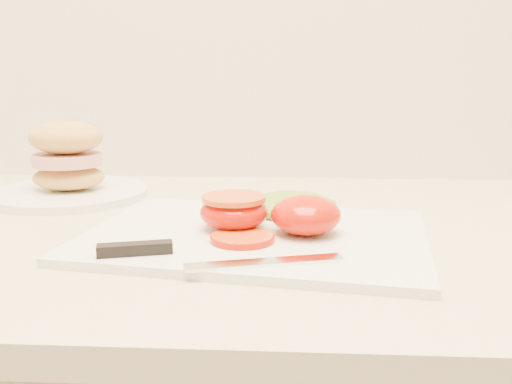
{
  "coord_description": "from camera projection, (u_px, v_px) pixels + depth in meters",
  "views": [
    {
      "loc": [
        -0.41,
        0.98,
        1.12
      ],
      "look_at": [
        -0.45,
        1.62,
        0.99
      ],
      "focal_mm": 40.0,
      "sensor_mm": 36.0,
      "label": 1
    }
  ],
  "objects": [
    {
      "name": "tomato_slice_0",
      "position": [
        242.0,
        238.0,
        0.62
      ],
      "size": [
        0.07,
        0.07,
        0.01
      ],
      "primitive_type": "cylinder",
      "color": "#CF5D1E",
      "rests_on": "cutting_board"
    },
    {
      "name": "sandwich_plate",
      "position": [
        68.0,
        170.0,
        0.87
      ],
      "size": [
        0.24,
        0.24,
        0.12
      ],
      "rotation": [
        0.0,
        0.0,
        0.16
      ],
      "color": "white",
      "rests_on": "counter"
    },
    {
      "name": "knife",
      "position": [
        184.0,
        254.0,
        0.57
      ],
      "size": [
        0.25,
        0.07,
        0.01
      ],
      "rotation": [
        0.0,
        0.0,
        0.27
      ],
      "color": "silver",
      "rests_on": "cutting_board"
    },
    {
      "name": "tomato_half_dome",
      "position": [
        306.0,
        215.0,
        0.65
      ],
      "size": [
        0.08,
        0.08,
        0.04
      ],
      "primitive_type": "ellipsoid",
      "color": "red",
      "rests_on": "cutting_board"
    },
    {
      "name": "tomato_half_cut",
      "position": [
        234.0,
        211.0,
        0.66
      ],
      "size": [
        0.08,
        0.08,
        0.04
      ],
      "color": "red",
      "rests_on": "cutting_board"
    },
    {
      "name": "cutting_board",
      "position": [
        255.0,
        236.0,
        0.66
      ],
      "size": [
        0.42,
        0.33,
        0.01
      ],
      "primitive_type": "cube",
      "rotation": [
        0.0,
        0.0,
        -0.16
      ],
      "color": "silver",
      "rests_on": "counter"
    },
    {
      "name": "lettuce_leaf_0",
      "position": [
        294.0,
        206.0,
        0.73
      ],
      "size": [
        0.12,
        0.09,
        0.02
      ],
      "primitive_type": "ellipsoid",
      "rotation": [
        0.0,
        0.0,
        0.09
      ],
      "color": "olive",
      "rests_on": "cutting_board"
    }
  ]
}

